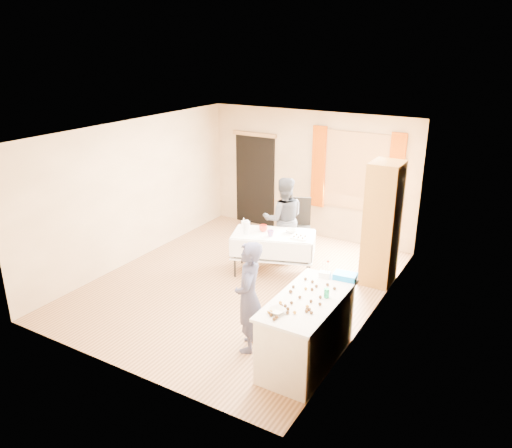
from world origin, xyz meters
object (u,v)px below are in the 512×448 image
Objects in this scene: party_table at (273,249)px; chair at (299,236)px; woman at (283,219)px; counter at (307,330)px; cabinet at (382,224)px; girl at (249,297)px.

chair is at bearing 71.57° from party_table.
party_table is at bearing 67.66° from woman.
woman is (-1.74, 2.70, 0.34)m from counter.
cabinet reaches higher than woman.
woman is (-0.10, -0.47, 0.48)m from chair.
chair is 0.69× the size of girl.
party_table is 0.73m from woman.
girl reaches higher than counter.
counter is 1.03× the size of girl.
chair is 0.66× the size of woman.
counter is at bearing -71.96° from party_table.
counter is at bearing -87.69° from chair.
cabinet is 2.75m from counter.
counter is 1.00× the size of party_table.
girl is (0.84, -3.29, 0.45)m from chair.
woman is at bearing 179.42° from cabinet.
girl is 2.97m from woman.
girl reaches higher than party_table.
counter is 2.63m from party_table.
counter is at bearing -92.13° from cabinet.
party_table is at bearing 127.75° from counter.
counter is 1.49× the size of chair.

